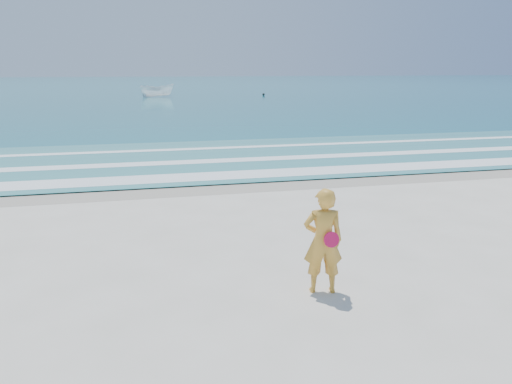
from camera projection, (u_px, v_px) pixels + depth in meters
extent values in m
plane|color=silver|center=(302.00, 312.00, 8.01)|extent=(400.00, 400.00, 0.00)
cube|color=#B2A893|center=(215.00, 186.00, 16.50)|extent=(400.00, 2.40, 0.00)
cube|color=#19727F|center=(146.00, 85.00, 107.05)|extent=(400.00, 190.00, 0.04)
cube|color=#59B7AD|center=(197.00, 158.00, 21.21)|extent=(400.00, 10.00, 0.01)
cube|color=white|center=(210.00, 176.00, 17.72)|extent=(400.00, 1.40, 0.01)
cube|color=white|center=(199.00, 161.00, 20.45)|extent=(400.00, 0.90, 0.01)
cube|color=white|center=(191.00, 149.00, 23.57)|extent=(400.00, 0.60, 0.01)
imported|color=white|center=(157.00, 91.00, 63.94)|extent=(4.33, 1.74, 1.65)
sphere|color=black|center=(264.00, 94.00, 67.25)|extent=(0.34, 0.34, 0.34)
imported|color=gold|center=(323.00, 241.00, 8.53)|extent=(0.75, 0.57, 1.86)
cylinder|color=#D0124B|center=(332.00, 240.00, 8.36)|extent=(0.27, 0.08, 0.27)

